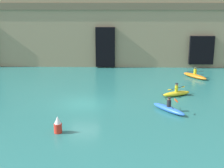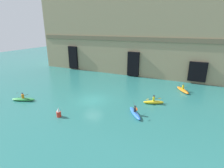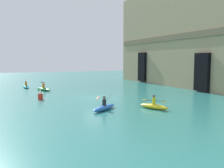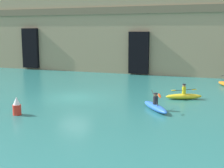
% 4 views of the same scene
% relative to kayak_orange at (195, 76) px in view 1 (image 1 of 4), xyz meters
% --- Properties ---
extents(ground_plane, '(120.00, 120.00, 0.00)m').
position_rel_kayak_orange_xyz_m(ground_plane, '(-11.41, -9.21, -0.26)').
color(ground_plane, '#28706B').
extents(cliff_bluff, '(45.49, 8.13, 16.46)m').
position_rel_kayak_orange_xyz_m(cliff_bluff, '(-11.12, 9.20, 7.95)').
color(cliff_bluff, '#9E8966').
rests_on(cliff_bluff, ground).
extents(kayak_orange, '(2.46, 3.23, 1.21)m').
position_rel_kayak_orange_xyz_m(kayak_orange, '(0.00, 0.00, 0.00)').
color(kayak_orange, orange).
rests_on(kayak_orange, ground).
extents(kayak_yellow, '(2.84, 1.75, 1.20)m').
position_rel_kayak_orange_xyz_m(kayak_yellow, '(-3.25, -6.78, 0.00)').
color(kayak_yellow, yellow).
rests_on(kayak_yellow, ground).
extents(kayak_blue, '(2.51, 3.01, 1.28)m').
position_rel_kayak_orange_xyz_m(kayak_blue, '(-4.55, -10.90, -0.00)').
color(kayak_blue, blue).
rests_on(kayak_blue, ground).
extents(marker_buoy, '(0.53, 0.53, 1.16)m').
position_rel_kayak_orange_xyz_m(marker_buoy, '(-12.43, -15.09, 0.28)').
color(marker_buoy, red).
rests_on(marker_buoy, ground).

